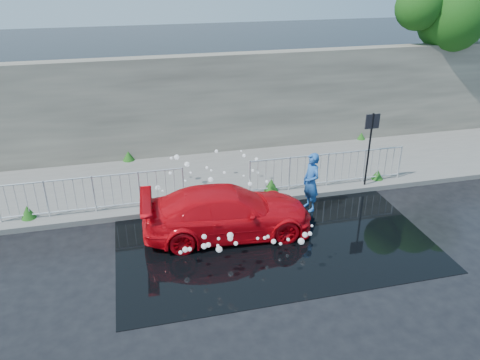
% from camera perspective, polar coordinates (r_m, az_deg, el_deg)
% --- Properties ---
extents(ground, '(90.00, 90.00, 0.00)m').
position_cam_1_polar(ground, '(11.45, 3.06, -10.14)').
color(ground, black).
rests_on(ground, ground).
extents(pavement, '(30.00, 4.00, 0.15)m').
position_cam_1_polar(pavement, '(15.61, -2.15, 0.55)').
color(pavement, '#62615D').
rests_on(pavement, ground).
extents(curb, '(30.00, 0.25, 0.16)m').
position_cam_1_polar(curb, '(13.86, -0.46, -2.83)').
color(curb, '#62615D').
rests_on(curb, ground).
extents(retaining_wall, '(30.00, 0.60, 3.50)m').
position_cam_1_polar(retaining_wall, '(17.00, -3.79, 9.20)').
color(retaining_wall, '#524D45').
rests_on(retaining_wall, pavement).
extents(puddle, '(8.00, 5.00, 0.01)m').
position_cam_1_polar(puddle, '(12.36, 3.98, -7.15)').
color(puddle, black).
rests_on(puddle, ground).
extents(sign_post, '(0.45, 0.06, 2.50)m').
position_cam_1_polar(sign_post, '(14.72, 15.61, 4.95)').
color(sign_post, black).
rests_on(sign_post, ground).
extents(tree, '(4.83, 2.66, 6.17)m').
position_cam_1_polar(tree, '(20.56, 24.71, 18.06)').
color(tree, '#332114').
rests_on(tree, ground).
extents(railing_left, '(5.05, 0.05, 1.10)m').
position_cam_1_polar(railing_left, '(13.64, -17.41, -1.50)').
color(railing_left, silver).
rests_on(railing_left, pavement).
extents(railing_right, '(5.05, 0.05, 1.10)m').
position_cam_1_polar(railing_right, '(14.77, 10.62, 1.40)').
color(railing_right, silver).
rests_on(railing_right, pavement).
extents(weeds, '(12.17, 3.93, 0.41)m').
position_cam_1_polar(weeds, '(14.94, -2.92, 0.38)').
color(weeds, '#1E4712').
rests_on(weeds, pavement).
extents(water_spray, '(3.50, 5.56, 1.06)m').
position_cam_1_polar(water_spray, '(12.81, -3.03, -2.51)').
color(water_spray, white).
rests_on(water_spray, ground).
extents(red_car, '(4.52, 2.03, 1.29)m').
position_cam_1_polar(red_car, '(12.26, -1.51, -3.91)').
color(red_car, red).
rests_on(red_car, ground).
extents(person, '(0.53, 0.70, 1.74)m').
position_cam_1_polar(person, '(13.47, 8.67, -0.26)').
color(person, '#225AAB').
rests_on(person, ground).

